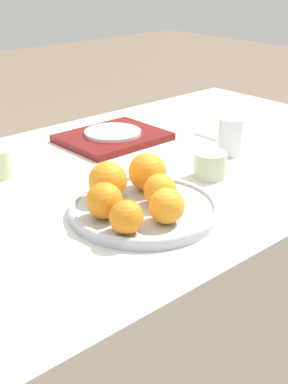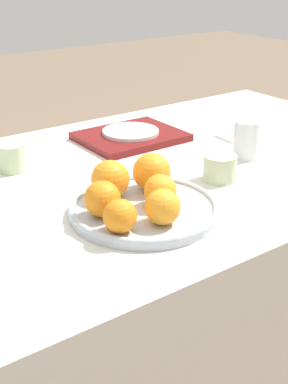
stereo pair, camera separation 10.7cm
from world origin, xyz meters
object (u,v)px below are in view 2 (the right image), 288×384
(side_plate, at_px, (131,132))
(orange_4, at_px, (160,191))
(orange_2, at_px, (120,216))
(orange_5, at_px, (102,199))
(orange_1, at_px, (110,179))
(cup_0, at_px, (11,158))
(orange_0, at_px, (152,172))
(fruit_platter, at_px, (144,208))
(cup_1, at_px, (220,168))
(napkin, at_px, (245,135))
(serving_tray, at_px, (131,137))
(water_glass, at_px, (246,139))
(orange_3, at_px, (163,207))

(side_plate, bearing_deg, orange_4, -116.97)
(orange_2, relative_size, orange_5, 0.89)
(orange_1, distance_m, cup_0, 0.32)
(side_plate, height_order, cup_0, cup_0)
(orange_0, relative_size, side_plate, 0.52)
(fruit_platter, distance_m, cup_1, 0.26)
(fruit_platter, relative_size, orange_1, 3.81)
(orange_0, height_order, orange_5, orange_0)
(orange_5, relative_size, napkin, 0.49)
(fruit_platter, distance_m, serving_tray, 0.48)
(orange_4, relative_size, cup_0, 0.97)
(side_plate, xyz_separation_m, napkin, (0.29, -0.17, -0.02))
(orange_5, distance_m, water_glass, 0.51)
(orange_4, xyz_separation_m, cup_1, (0.22, 0.06, -0.02))
(serving_tray, distance_m, napkin, 0.34)
(orange_5, bearing_deg, cup_0, 95.35)
(orange_4, relative_size, cup_1, 0.86)
(fruit_platter, xyz_separation_m, cup_1, (0.25, 0.04, 0.02))
(fruit_platter, distance_m, orange_3, 0.09)
(water_glass, bearing_deg, cup_0, 153.25)
(orange_4, height_order, water_glass, water_glass)
(orange_4, relative_size, orange_5, 0.93)
(cup_1, distance_m, napkin, 0.35)
(orange_2, relative_size, cup_0, 0.92)
(fruit_platter, height_order, napkin, fruit_platter)
(water_glass, height_order, serving_tray, water_glass)
(orange_5, bearing_deg, water_glass, 11.27)
(orange_1, xyz_separation_m, water_glass, (0.44, 0.03, -0.01))
(orange_1, height_order, side_plate, orange_1)
(fruit_platter, relative_size, orange_3, 4.46)
(fruit_platter, distance_m, orange_4, 0.05)
(orange_1, bearing_deg, cup_0, 107.32)
(orange_3, height_order, orange_4, orange_3)
(orange_4, bearing_deg, orange_2, -160.42)
(orange_2, distance_m, orange_5, 0.08)
(orange_3, xyz_separation_m, water_glass, (0.43, 0.20, -0.00))
(cup_0, bearing_deg, orange_4, -68.80)
(fruit_platter, distance_m, napkin, 0.59)
(fruit_platter, xyz_separation_m, water_glass, (0.41, 0.12, 0.04))
(orange_2, distance_m, napkin, 0.70)
(orange_5, height_order, cup_0, orange_5)
(cup_0, bearing_deg, serving_tray, 3.45)
(orange_1, bearing_deg, orange_4, -57.82)
(serving_tray, relative_size, side_plate, 1.73)
(orange_0, distance_m, side_plate, 0.39)
(cup_1, bearing_deg, orange_4, -165.34)
(orange_1, distance_m, orange_5, 0.09)
(orange_1, bearing_deg, orange_3, -84.32)
(side_plate, relative_size, napkin, 1.10)
(fruit_platter, height_order, orange_3, orange_3)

